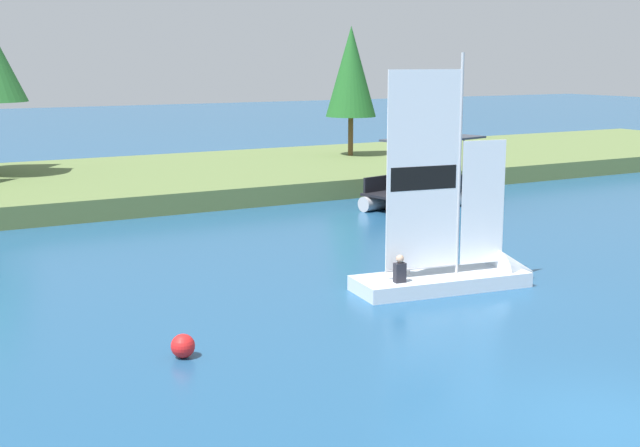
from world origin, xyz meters
The scene contains 7 objects.
ground_plane centered at (0.00, 0.00, 0.00)m, with size 200.00×200.00×0.00m, color navy.
shore_bank centered at (0.00, 28.64, 0.41)m, with size 80.00×13.64×0.82m, color #5B703D.
shoreline_tree_right centered at (13.29, 29.87, 5.20)m, with size 2.64×2.64×6.73m.
wooden_dock centered at (10.55, 20.24, 0.24)m, with size 1.59×4.16×0.48m, color brown.
sailboat centered at (3.68, 8.07, 0.44)m, with size 5.33×2.16×6.54m.
pontoon_boat centered at (10.42, 18.79, 0.65)m, with size 6.77×3.50×2.75m.
channel_buoy centered at (-4.94, 6.46, 0.24)m, with size 0.49×0.49×0.49m, color red.
Camera 1 is at (-10.67, -9.23, 5.87)m, focal length 48.64 mm.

